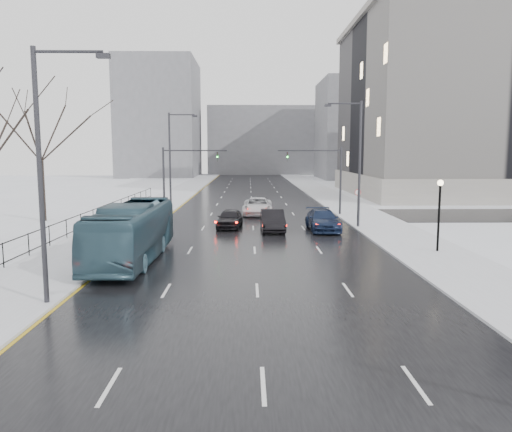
{
  "coord_description": "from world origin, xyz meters",
  "views": [
    {
      "loc": [
        -0.38,
        0.67,
        6.1
      ],
      "look_at": [
        0.05,
        28.46,
        2.5
      ],
      "focal_mm": 35.0,
      "sensor_mm": 36.0,
      "label": 1
    }
  ],
  "objects_px": {
    "lamppost_r_mid": "(439,205)",
    "streetlight_r_mid": "(357,158)",
    "sedan_right_near": "(272,220)",
    "sedan_right_cross": "(258,206)",
    "bus": "(133,232)",
    "sedan_center_near": "(230,218)",
    "streetlight_l_near": "(45,164)",
    "no_uturn_sign": "(358,195)",
    "mast_signal_right": "(329,173)",
    "sedan_right_far": "(323,220)",
    "mast_signal_left": "(175,173)",
    "streetlight_l_far": "(172,156)",
    "tree_park_e": "(44,222)"
  },
  "relations": [
    {
      "from": "lamppost_r_mid",
      "to": "streetlight_r_mid",
      "type": "bearing_deg",
      "value": 105.82
    },
    {
      "from": "lamppost_r_mid",
      "to": "sedan_right_near",
      "type": "relative_size",
      "value": 0.86
    },
    {
      "from": "streetlight_r_mid",
      "to": "sedan_right_cross",
      "type": "distance_m",
      "value": 12.26
    },
    {
      "from": "streetlight_r_mid",
      "to": "sedan_right_cross",
      "type": "height_order",
      "value": "streetlight_r_mid"
    },
    {
      "from": "bus",
      "to": "sedan_center_near",
      "type": "xyz_separation_m",
      "value": [
        4.97,
        11.94,
        -0.85
      ]
    },
    {
      "from": "sedan_right_cross",
      "to": "lamppost_r_mid",
      "type": "bearing_deg",
      "value": -58.1
    },
    {
      "from": "streetlight_l_near",
      "to": "no_uturn_sign",
      "type": "bearing_deg",
      "value": 54.11
    },
    {
      "from": "mast_signal_right",
      "to": "sedan_center_near",
      "type": "relative_size",
      "value": 1.46
    },
    {
      "from": "sedan_center_near",
      "to": "sedan_right_cross",
      "type": "height_order",
      "value": "sedan_right_cross"
    },
    {
      "from": "sedan_center_near",
      "to": "lamppost_r_mid",
      "type": "bearing_deg",
      "value": -32.58
    },
    {
      "from": "mast_signal_right",
      "to": "sedan_right_cross",
      "type": "height_order",
      "value": "mast_signal_right"
    },
    {
      "from": "sedan_right_near",
      "to": "sedan_right_far",
      "type": "xyz_separation_m",
      "value": [
        3.91,
        0.3,
        -0.02
      ]
    },
    {
      "from": "mast_signal_right",
      "to": "sedan_right_cross",
      "type": "xyz_separation_m",
      "value": [
        -6.83,
        0.31,
        -3.23
      ]
    },
    {
      "from": "sedan_right_far",
      "to": "streetlight_l_near",
      "type": "bearing_deg",
      "value": -127.08
    },
    {
      "from": "mast_signal_left",
      "to": "sedan_right_far",
      "type": "relative_size",
      "value": 1.19
    },
    {
      "from": "streetlight_r_mid",
      "to": "lamppost_r_mid",
      "type": "xyz_separation_m",
      "value": [
        2.83,
        -10.0,
        -2.67
      ]
    },
    {
      "from": "mast_signal_left",
      "to": "sedan_right_near",
      "type": "height_order",
      "value": "mast_signal_left"
    },
    {
      "from": "streetlight_l_near",
      "to": "streetlight_l_far",
      "type": "height_order",
      "value": "same"
    },
    {
      "from": "sedan_center_near",
      "to": "sedan_right_far",
      "type": "height_order",
      "value": "sedan_right_far"
    },
    {
      "from": "streetlight_l_far",
      "to": "no_uturn_sign",
      "type": "bearing_deg",
      "value": -24.73
    },
    {
      "from": "sedan_center_near",
      "to": "sedan_right_near",
      "type": "relative_size",
      "value": 0.9
    },
    {
      "from": "mast_signal_left",
      "to": "sedan_center_near",
      "type": "relative_size",
      "value": 1.46
    },
    {
      "from": "bus",
      "to": "sedan_right_far",
      "type": "distance_m",
      "value": 16.17
    },
    {
      "from": "no_uturn_sign",
      "to": "sedan_right_far",
      "type": "xyz_separation_m",
      "value": [
        -3.83,
        -5.22,
        -1.47
      ]
    },
    {
      "from": "no_uturn_sign",
      "to": "lamppost_r_mid",
      "type": "bearing_deg",
      "value": -82.67
    },
    {
      "from": "tree_park_e",
      "to": "streetlight_r_mid",
      "type": "bearing_deg",
      "value": -8.63
    },
    {
      "from": "lamppost_r_mid",
      "to": "no_uturn_sign",
      "type": "relative_size",
      "value": 1.59
    },
    {
      "from": "streetlight_l_near",
      "to": "sedan_right_far",
      "type": "height_order",
      "value": "streetlight_l_near"
    },
    {
      "from": "sedan_right_far",
      "to": "streetlight_l_far",
      "type": "bearing_deg",
      "value": 134.39
    },
    {
      "from": "streetlight_l_near",
      "to": "sedan_right_far",
      "type": "distance_m",
      "value": 23.64
    },
    {
      "from": "streetlight_l_far",
      "to": "sedan_center_near",
      "type": "distance_m",
      "value": 14.26
    },
    {
      "from": "lamppost_r_mid",
      "to": "mast_signal_right",
      "type": "relative_size",
      "value": 0.66
    },
    {
      "from": "streetlight_l_far",
      "to": "lamppost_r_mid",
      "type": "distance_m",
      "value": 29.3
    },
    {
      "from": "bus",
      "to": "streetlight_l_near",
      "type": "bearing_deg",
      "value": -98.75
    },
    {
      "from": "sedan_right_far",
      "to": "sedan_right_cross",
      "type": "bearing_deg",
      "value": 115.8
    },
    {
      "from": "streetlight_r_mid",
      "to": "lamppost_r_mid",
      "type": "bearing_deg",
      "value": -74.18
    },
    {
      "from": "tree_park_e",
      "to": "bus",
      "type": "height_order",
      "value": "tree_park_e"
    },
    {
      "from": "sedan_right_near",
      "to": "sedan_right_cross",
      "type": "xyz_separation_m",
      "value": [
        -0.96,
        9.83,
        0.01
      ]
    },
    {
      "from": "sedan_center_near",
      "to": "mast_signal_left",
      "type": "bearing_deg",
      "value": 130.45
    },
    {
      "from": "lamppost_r_mid",
      "to": "mast_signal_left",
      "type": "relative_size",
      "value": 0.66
    },
    {
      "from": "streetlight_l_far",
      "to": "mast_signal_left",
      "type": "xyz_separation_m",
      "value": [
        0.84,
        -4.0,
        -1.51
      ]
    },
    {
      "from": "mast_signal_left",
      "to": "mast_signal_right",
      "type": "bearing_deg",
      "value": 0.0
    },
    {
      "from": "streetlight_l_near",
      "to": "streetlight_l_far",
      "type": "relative_size",
      "value": 1.0
    },
    {
      "from": "streetlight_l_far",
      "to": "sedan_right_near",
      "type": "bearing_deg",
      "value": -54.55
    },
    {
      "from": "streetlight_l_near",
      "to": "sedan_right_cross",
      "type": "xyz_separation_m",
      "value": [
        8.67,
        28.31,
        -4.75
      ]
    },
    {
      "from": "bus",
      "to": "mast_signal_right",
      "type": "bearing_deg",
      "value": 54.8
    },
    {
      "from": "streetlight_l_far",
      "to": "sedan_right_cross",
      "type": "height_order",
      "value": "streetlight_l_far"
    },
    {
      "from": "streetlight_l_far",
      "to": "lamppost_r_mid",
      "type": "height_order",
      "value": "streetlight_l_far"
    },
    {
      "from": "tree_park_e",
      "to": "streetlight_r_mid",
      "type": "xyz_separation_m",
      "value": [
        26.37,
        -4.0,
        5.62
      ]
    },
    {
      "from": "streetlight_r_mid",
      "to": "bus",
      "type": "xyz_separation_m",
      "value": [
        -15.01,
        -11.79,
        -3.97
      ]
    }
  ]
}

